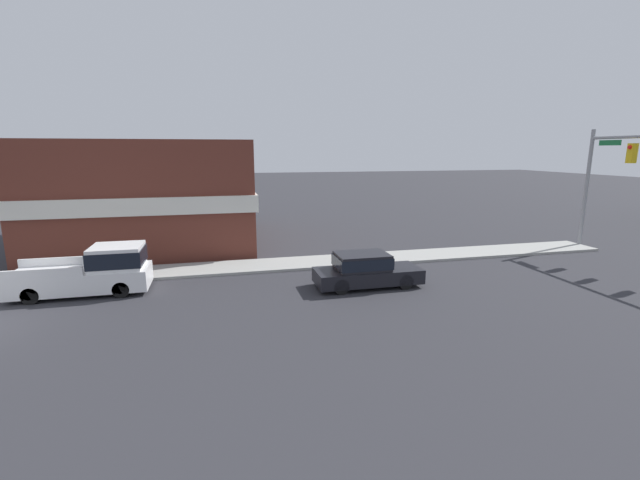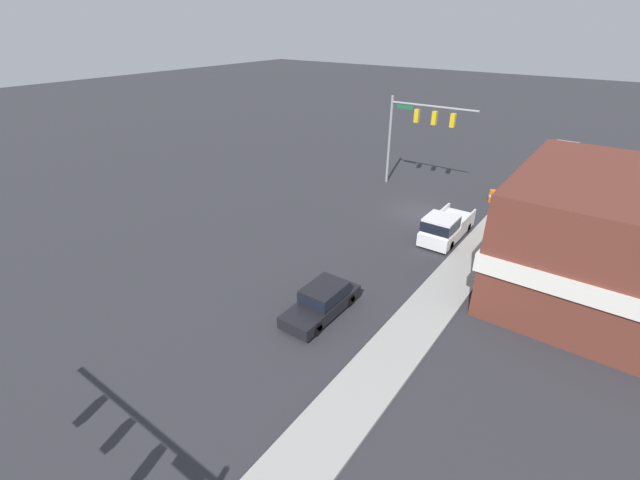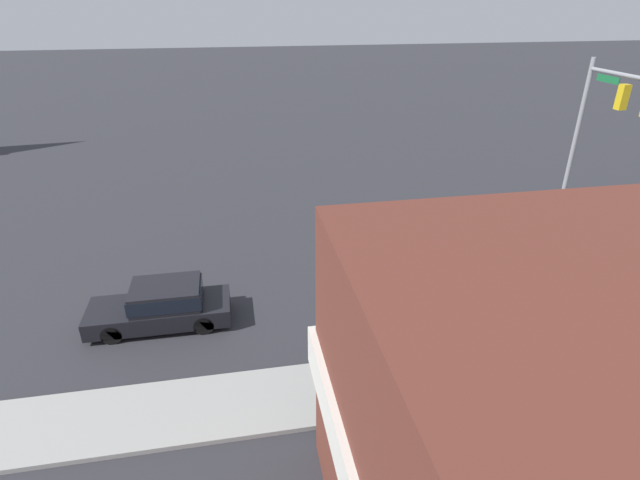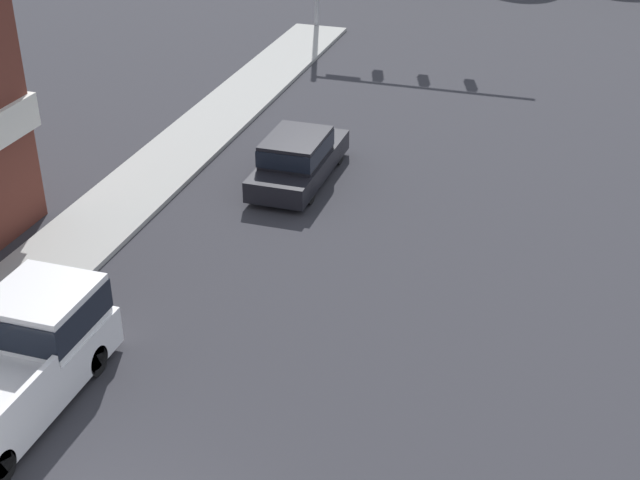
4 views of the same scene
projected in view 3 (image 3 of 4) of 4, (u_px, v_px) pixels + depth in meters
The scene contains 5 objects.
ground_plane at pixel (530, 266), 20.46m from camera, with size 200.00×200.00×0.00m, color #2D2D33.
sidewalk_curb at pixel (632, 352), 15.39m from camera, with size 2.40×60.00×0.14m.
near_signal_assembly at pixel (621, 112), 21.30m from camera, with size 7.33×0.49×7.46m.
car_lead at pixel (163, 304), 16.51m from camera, with size 1.76×4.62×1.49m.
pickup_truck_parked at pixel (502, 296), 16.60m from camera, with size 1.98×5.23×1.97m.
Camera 3 is at (-16.05, 11.71, 9.97)m, focal length 28.00 mm.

